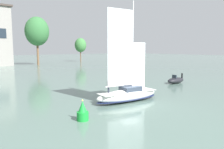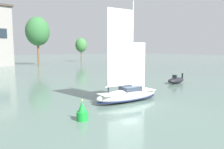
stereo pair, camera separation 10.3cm
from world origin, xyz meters
The scene contains 6 objects.
ground_plane centered at (0.00, 0.00, 0.00)m, with size 400.00×400.00×0.00m, color slate.
tree_shore_left centered at (15.50, 64.45, 13.10)m, with size 9.09×9.09×18.71m.
tree_shore_right centered at (40.68, 72.63, 8.15)m, with size 5.66×5.66×11.64m.
sailboat_main centered at (0.01, 0.00, 1.00)m, with size 9.29×3.77×12.41m.
motor_tender centered at (17.08, 3.93, 0.57)m, with size 4.60×1.86×1.76m.
channel_buoy centered at (-8.44, -2.46, 0.78)m, with size 1.09×1.09×1.98m.
Camera 2 is at (-19.29, -19.03, 6.66)m, focal length 35.00 mm.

